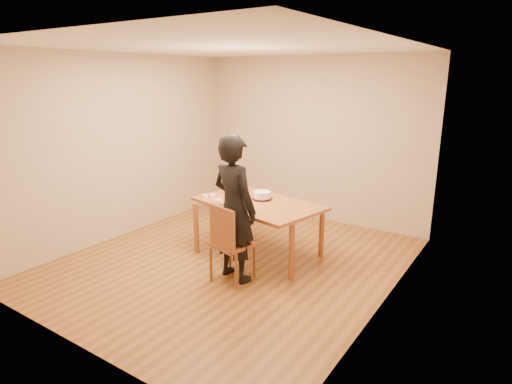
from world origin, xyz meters
The scene contains 16 objects.
room_shell centered at (0.00, 0.34, 1.35)m, with size 4.00×4.50×2.70m.
dining_table centered at (0.16, 0.38, 0.73)m, with size 1.66×0.99×0.04m, color brown.
dining_chair centered at (0.31, -0.40, 0.45)m, with size 0.44×0.44×0.04m, color brown.
cake_plate centered at (0.13, 0.52, 0.76)m, with size 0.28×0.28×0.02m, color red.
cake centered at (0.13, 0.52, 0.81)m, with size 0.24×0.24×0.08m, color white.
frosting_dome centered at (0.13, 0.52, 0.86)m, with size 0.24×0.24×0.03m, color white.
frosting_tub centered at (0.05, -0.03, 0.79)m, with size 0.09×0.09×0.08m, color white.
frosting_lid centered at (-0.05, -0.11, 0.75)m, with size 0.09×0.09×0.01m, color blue.
frosting_dollop centered at (-0.05, -0.11, 0.77)m, with size 0.04×0.04×0.02m, color white.
ramekin_green centered at (-0.24, 0.05, 0.77)m, with size 0.09×0.09×0.04m, color white.
ramekin_yellow centered at (-0.50, 0.24, 0.77)m, with size 0.08×0.08×0.04m, color white.
ramekin_multi centered at (-0.58, 0.16, 0.77)m, with size 0.08×0.08×0.04m, color white.
candy_box_pink centered at (-0.58, 0.67, 0.76)m, with size 0.13×0.07×0.02m, color #E034A1.
candy_box_green centered at (-0.59, 0.68, 0.78)m, with size 0.12×0.06×0.02m, color green.
spatula centered at (-0.14, 0.01, 0.75)m, with size 0.14×0.01×0.01m, color black.
person centered at (0.31, -0.35, 0.87)m, with size 0.64×0.42×1.75m, color black.
Camera 1 is at (3.16, -4.17, 2.37)m, focal length 30.00 mm.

